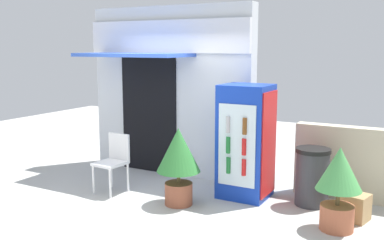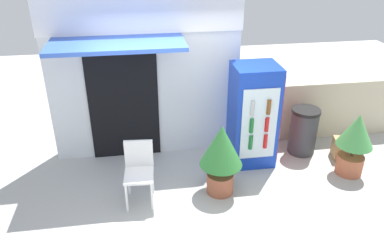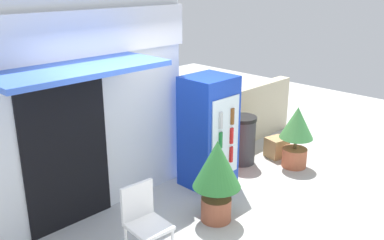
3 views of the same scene
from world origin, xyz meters
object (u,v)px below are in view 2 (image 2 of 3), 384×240
Objects in this scene: plastic_chair at (139,168)px; potted_plant_near_shop at (221,152)px; drink_cooler at (253,115)px; trash_bin at (303,131)px; cardboard_box at (344,149)px; potted_plant_curbside at (355,139)px.

potted_plant_near_shop is at bearing -1.15° from plastic_chair.
drink_cooler is 2.05× the size of trash_bin.
trash_bin is at bearing 7.59° from drink_cooler.
drink_cooler reaches higher than potted_plant_near_shop.
drink_cooler is at bearing 48.06° from potted_plant_near_shop.
potted_plant_near_shop reaches higher than cardboard_box.
trash_bin reaches higher than cardboard_box.
plastic_chair is (-1.90, -0.77, -0.32)m from drink_cooler.
cardboard_box is at bearing 9.62° from plastic_chair.
potted_plant_curbside is at bearing -22.69° from drink_cooler.
potted_plant_near_shop is 1.06× the size of potted_plant_curbside.
potted_plant_curbside is 0.66m from cardboard_box.
potted_plant_near_shop is at bearing -175.59° from potted_plant_curbside.
plastic_chair is 2.58× the size of cardboard_box.
potted_plant_curbside is (2.19, 0.17, -0.06)m from potted_plant_near_shop.
potted_plant_near_shop is at bearing -151.41° from trash_bin.
plastic_chair is 3.59m from cardboard_box.
cardboard_box is (3.52, 0.60, -0.36)m from plastic_chair.
potted_plant_curbside reaches higher than cardboard_box.
drink_cooler is at bearing 174.07° from cardboard_box.
plastic_chair is at bearing -177.54° from potted_plant_curbside.
potted_plant_curbside is 2.99× the size of cardboard_box.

